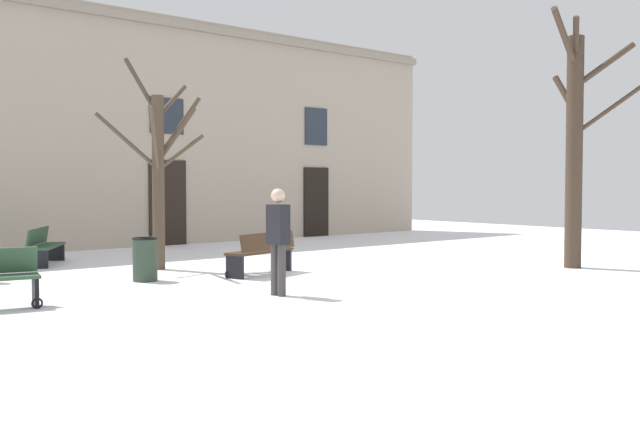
{
  "coord_description": "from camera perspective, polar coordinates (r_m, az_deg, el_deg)",
  "views": [
    {
      "loc": [
        -10.16,
        -10.55,
        1.87
      ],
      "look_at": [
        0.0,
        1.78,
        1.2
      ],
      "focal_mm": 39.22,
      "sensor_mm": 36.0,
      "label": 1
    }
  ],
  "objects": [
    {
      "name": "tree_center",
      "position": [
        16.6,
        20.11,
        5.57
      ],
      "size": [
        2.06,
        2.0,
        5.59
      ],
      "color": "#423326",
      "rests_on": "ground"
    },
    {
      "name": "tree_right_of_center",
      "position": [
        15.69,
        -13.0,
        3.64
      ],
      "size": [
        2.26,
        1.77,
        4.65
      ],
      "color": "#4C3D2D",
      "rests_on": "ground"
    },
    {
      "name": "ground_plane",
      "position": [
        14.77,
        4.42,
        -4.88
      ],
      "size": [
        34.28,
        34.28,
        0.0
      ],
      "primitive_type": "plane",
      "color": "white"
    },
    {
      "name": "litter_bin",
      "position": [
        13.91,
        -14.08,
        -3.64
      ],
      "size": [
        0.49,
        0.49,
        0.84
      ],
      "color": "#2D3D2D",
      "rests_on": "ground"
    },
    {
      "name": "bench_far_corner",
      "position": [
        17.47,
        -21.55,
        -2.45
      ],
      "size": [
        1.34,
        1.77,
        0.86
      ],
      "rotation": [
        0.0,
        0.0,
        1.03
      ],
      "color": "#2D4C33",
      "rests_on": "ground"
    },
    {
      "name": "person_near_bench",
      "position": [
        11.7,
        -3.44,
        -1.82
      ],
      "size": [
        0.24,
        0.39,
        1.8
      ],
      "rotation": [
        0.0,
        0.0,
        1.64
      ],
      "color": "#403D3A",
      "rests_on": "ground"
    },
    {
      "name": "bench_facing_shops",
      "position": [
        14.51,
        -4.74,
        -3.15
      ],
      "size": [
        1.83,
        1.01,
        0.88
      ],
      "rotation": [
        0.0,
        0.0,
        3.45
      ],
      "color": "#3D2819",
      "rests_on": "ground"
    },
    {
      "name": "building_facade",
      "position": [
        22.18,
        -12.2,
        6.72
      ],
      "size": [
        21.42,
        0.6,
        7.01
      ],
      "color": "tan",
      "rests_on": "ground"
    }
  ]
}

